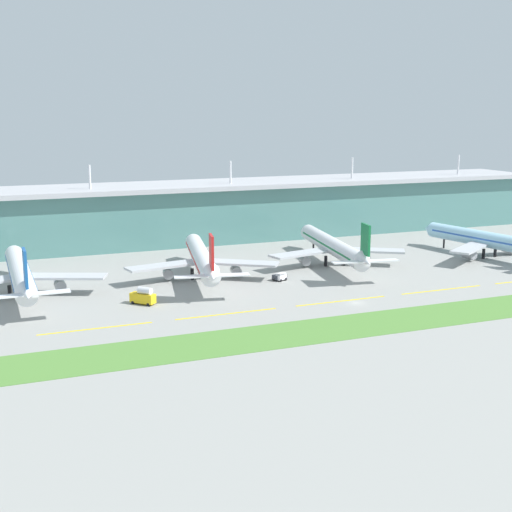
{
  "coord_description": "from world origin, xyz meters",
  "views": [
    {
      "loc": [
        -95.38,
        -162.97,
        51.93
      ],
      "look_at": [
        -14.43,
        38.91,
        7.0
      ],
      "focal_mm": 48.9,
      "sensor_mm": 36.0,
      "label": 1
    }
  ],
  "objects_px": {
    "airliner_farthest": "(487,240)",
    "pushback_tug": "(280,277)",
    "airliner_far_middle": "(334,247)",
    "airliner_near_middle": "(202,258)",
    "airliner_nearest": "(20,274)",
    "fuel_truck": "(143,296)",
    "baggage_cart": "(281,277)"
  },
  "relations": [
    {
      "from": "airliner_near_middle",
      "to": "baggage_cart",
      "type": "bearing_deg",
      "value": -29.6
    },
    {
      "from": "airliner_far_middle",
      "to": "baggage_cart",
      "type": "height_order",
      "value": "airliner_far_middle"
    },
    {
      "from": "baggage_cart",
      "to": "pushback_tug",
      "type": "bearing_deg",
      "value": 96.48
    },
    {
      "from": "airliner_farthest",
      "to": "fuel_truck",
      "type": "height_order",
      "value": "airliner_farthest"
    },
    {
      "from": "airliner_farthest",
      "to": "pushback_tug",
      "type": "height_order",
      "value": "airliner_farthest"
    },
    {
      "from": "pushback_tug",
      "to": "baggage_cart",
      "type": "xyz_separation_m",
      "value": [
        0.11,
        -0.95,
        0.16
      ]
    },
    {
      "from": "airliner_nearest",
      "to": "baggage_cart",
      "type": "height_order",
      "value": "airliner_nearest"
    },
    {
      "from": "airliner_farthest",
      "to": "pushback_tug",
      "type": "bearing_deg",
      "value": -176.83
    },
    {
      "from": "airliner_near_middle",
      "to": "airliner_far_middle",
      "type": "height_order",
      "value": "same"
    },
    {
      "from": "airliner_farthest",
      "to": "fuel_truck",
      "type": "distance_m",
      "value": 131.93
    },
    {
      "from": "airliner_nearest",
      "to": "fuel_truck",
      "type": "bearing_deg",
      "value": -36.45
    },
    {
      "from": "fuel_truck",
      "to": "baggage_cart",
      "type": "xyz_separation_m",
      "value": [
        46.34,
        10.87,
        -1.0
      ]
    },
    {
      "from": "airliner_near_middle",
      "to": "pushback_tug",
      "type": "xyz_separation_m",
      "value": [
        21.99,
        -11.6,
        -5.35
      ]
    },
    {
      "from": "airliner_nearest",
      "to": "pushback_tug",
      "type": "distance_m",
      "value": 77.85
    },
    {
      "from": "airliner_nearest",
      "to": "pushback_tug",
      "type": "bearing_deg",
      "value": -8.01
    },
    {
      "from": "airliner_nearest",
      "to": "pushback_tug",
      "type": "height_order",
      "value": "airliner_nearest"
    },
    {
      "from": "airliner_nearest",
      "to": "baggage_cart",
      "type": "xyz_separation_m",
      "value": [
        77.02,
        -11.78,
        -5.19
      ]
    },
    {
      "from": "airliner_nearest",
      "to": "airliner_farthest",
      "type": "relative_size",
      "value": 1.12
    },
    {
      "from": "airliner_farthest",
      "to": "pushback_tug",
      "type": "distance_m",
      "value": 84.89
    },
    {
      "from": "airliner_nearest",
      "to": "airliner_near_middle",
      "type": "xyz_separation_m",
      "value": [
        54.92,
        0.78,
        -0.0
      ]
    },
    {
      "from": "fuel_truck",
      "to": "baggage_cart",
      "type": "height_order",
      "value": "fuel_truck"
    },
    {
      "from": "airliner_nearest",
      "to": "airliner_near_middle",
      "type": "relative_size",
      "value": 1.03
    },
    {
      "from": "baggage_cart",
      "to": "airliner_nearest",
      "type": "bearing_deg",
      "value": 171.3
    },
    {
      "from": "pushback_tug",
      "to": "airliner_far_middle",
      "type": "bearing_deg",
      "value": 27.51
    },
    {
      "from": "airliner_far_middle",
      "to": "baggage_cart",
      "type": "xyz_separation_m",
      "value": [
        -26.26,
        -14.69,
        -5.19
      ]
    },
    {
      "from": "fuel_truck",
      "to": "baggage_cart",
      "type": "relative_size",
      "value": 1.76
    },
    {
      "from": "airliner_far_middle",
      "to": "pushback_tug",
      "type": "height_order",
      "value": "airliner_far_middle"
    },
    {
      "from": "airliner_near_middle",
      "to": "pushback_tug",
      "type": "bearing_deg",
      "value": -27.82
    },
    {
      "from": "airliner_far_middle",
      "to": "fuel_truck",
      "type": "relative_size",
      "value": 9.61
    },
    {
      "from": "airliner_nearest",
      "to": "airliner_far_middle",
      "type": "relative_size",
      "value": 0.99
    },
    {
      "from": "fuel_truck",
      "to": "pushback_tug",
      "type": "relative_size",
      "value": 1.44
    },
    {
      "from": "fuel_truck",
      "to": "airliner_farthest",
      "type": "bearing_deg",
      "value": 7.19
    }
  ]
}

